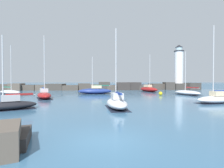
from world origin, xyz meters
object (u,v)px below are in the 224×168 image
object	(u,v)px
sailboat_moored_1	(117,102)
sailboat_moored_7	(8,104)
sailboat_moored_0	(95,91)
mooring_buoy_orange_near	(161,93)
sailboat_moored_2	(216,99)
sailboat_moored_6	(44,95)
sailboat_moored_5	(149,89)
lighthouse	(179,70)
sailboat_moored_3	(187,92)
sailboat_moored_4	(10,92)

from	to	relation	value
sailboat_moored_1	sailboat_moored_7	world-z (taller)	sailboat_moored_1
sailboat_moored_0	mooring_buoy_orange_near	xyz separation A→B (m)	(13.37, -4.89, -0.34)
sailboat_moored_2	mooring_buoy_orange_near	size ratio (longest dim) A/B	10.62
sailboat_moored_0	sailboat_moored_7	size ratio (longest dim) A/B	1.10
sailboat_moored_1	sailboat_moored_6	bearing A→B (deg)	133.32
sailboat_moored_1	sailboat_moored_5	xyz separation A→B (m)	(12.23, 27.61, 0.09)
sailboat_moored_1	mooring_buoy_orange_near	distance (m)	19.27
sailboat_moored_7	mooring_buoy_orange_near	size ratio (longest dim) A/B	7.86
lighthouse	sailboat_moored_3	size ratio (longest dim) A/B	1.65
sailboat_moored_3	sailboat_moored_4	xyz separation A→B (m)	(-38.17, 5.49, 0.00)
sailboat_moored_5	sailboat_moored_6	size ratio (longest dim) A/B	0.97
sailboat_moored_0	sailboat_moored_5	bearing A→B (deg)	25.48
sailboat_moored_5	sailboat_moored_7	size ratio (longest dim) A/B	1.32
sailboat_moored_6	sailboat_moored_7	distance (m)	11.40
sailboat_moored_0	mooring_buoy_orange_near	distance (m)	14.24
sailboat_moored_5	mooring_buoy_orange_near	distance (m)	11.88
sailboat_moored_2	sailboat_moored_6	distance (m)	25.95
sailboat_moored_0	sailboat_moored_5	world-z (taller)	sailboat_moored_5
sailboat_moored_0	sailboat_moored_7	world-z (taller)	sailboat_moored_0
lighthouse	sailboat_moored_3	distance (m)	24.33
sailboat_moored_0	sailboat_moored_2	size ratio (longest dim) A/B	0.82
sailboat_moored_5	sailboat_moored_6	bearing A→B (deg)	-145.04
sailboat_moored_7	mooring_buoy_orange_near	bearing A→B (deg)	35.16
sailboat_moored_6	sailboat_moored_0	bearing A→B (deg)	47.18
sailboat_moored_5	mooring_buoy_orange_near	world-z (taller)	sailboat_moored_5
sailboat_moored_2	sailboat_moored_4	world-z (taller)	sailboat_moored_4
sailboat_moored_2	mooring_buoy_orange_near	distance (m)	13.09
sailboat_moored_1	sailboat_moored_5	distance (m)	30.19
sailboat_moored_0	sailboat_moored_1	distance (m)	20.81
sailboat_moored_4	sailboat_moored_0	bearing A→B (deg)	-3.64
sailboat_moored_0	sailboat_moored_3	distance (m)	19.87
sailboat_moored_2	mooring_buoy_orange_near	world-z (taller)	sailboat_moored_2
sailboat_moored_2	sailboat_moored_4	bearing A→B (deg)	151.47
sailboat_moored_0	sailboat_moored_7	distance (m)	22.42
lighthouse	mooring_buoy_orange_near	world-z (taller)	lighthouse
lighthouse	sailboat_moored_2	xyz separation A→B (m)	(-12.42, -35.15, -6.05)
sailboat_moored_3	sailboat_moored_0	bearing A→B (deg)	167.50
sailboat_moored_5	sailboat_moored_6	xyz separation A→B (m)	(-23.06, -16.12, -0.09)
sailboat_moored_3	sailboat_moored_5	distance (m)	12.23
lighthouse	sailboat_moored_5	distance (m)	18.39
sailboat_moored_2	mooring_buoy_orange_near	xyz separation A→B (m)	(-2.62, 12.82, -0.23)
sailboat_moored_1	sailboat_moored_4	world-z (taller)	sailboat_moored_4
sailboat_moored_6	mooring_buoy_orange_near	world-z (taller)	sailboat_moored_6
lighthouse	sailboat_moored_1	distance (m)	46.58
sailboat_moored_4	sailboat_moored_7	xyz separation A→B (m)	(9.87, -21.77, 0.05)
sailboat_moored_6	sailboat_moored_1	bearing A→B (deg)	-46.68
lighthouse	mooring_buoy_orange_near	size ratio (longest dim) A/B	15.72
sailboat_moored_5	sailboat_moored_7	bearing A→B (deg)	-130.44
sailboat_moored_3	mooring_buoy_orange_near	size ratio (longest dim) A/B	9.55
sailboat_moored_6	sailboat_moored_2	bearing A→B (deg)	-19.16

